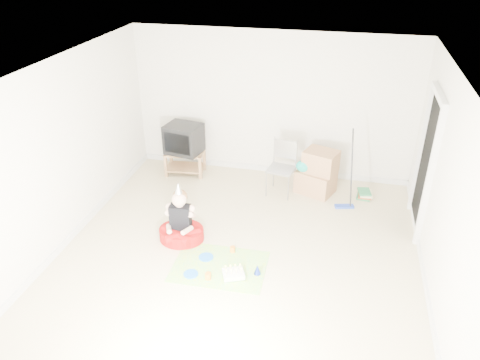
% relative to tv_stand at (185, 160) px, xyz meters
% --- Properties ---
extents(ground, '(5.00, 5.00, 0.00)m').
position_rel_tv_stand_xyz_m(ground, '(1.52, -2.06, -0.26)').
color(ground, beige).
rests_on(ground, ground).
extents(doorway_recess, '(0.02, 0.90, 2.05)m').
position_rel_tv_stand_xyz_m(doorway_recess, '(4.00, -0.86, 0.76)').
color(doorway_recess, black).
rests_on(doorway_recess, ground).
extents(tv_stand, '(0.74, 0.51, 0.44)m').
position_rel_tv_stand_xyz_m(tv_stand, '(0.00, 0.00, 0.00)').
color(tv_stand, olive).
rests_on(tv_stand, ground).
extents(crt_tv, '(0.69, 0.60, 0.53)m').
position_rel_tv_stand_xyz_m(crt_tv, '(0.00, -0.00, 0.44)').
color(crt_tv, black).
rests_on(crt_tv, tv_stand).
extents(folding_chair, '(0.49, 0.48, 0.95)m').
position_rel_tv_stand_xyz_m(folding_chair, '(1.84, -0.35, 0.20)').
color(folding_chair, gray).
rests_on(folding_chair, ground).
extents(cardboard_boxes, '(0.75, 0.66, 0.78)m').
position_rel_tv_stand_xyz_m(cardboard_boxes, '(2.43, -0.16, 0.11)').
color(cardboard_boxes, '#AB7A52').
rests_on(cardboard_boxes, ground).
extents(floor_mop, '(0.33, 0.41, 1.25)m').
position_rel_tv_stand_xyz_m(floor_mop, '(2.94, -0.57, -0.00)').
color(floor_mop, '#233FB1').
rests_on(floor_mop, ground).
extents(book_pile, '(0.26, 0.32, 0.13)m').
position_rel_tv_stand_xyz_m(book_pile, '(3.27, -0.15, -0.20)').
color(book_pile, '#277645').
rests_on(book_pile, ground).
extents(seated_woman, '(0.71, 0.71, 0.94)m').
position_rel_tv_stand_xyz_m(seated_woman, '(0.62, -2.02, -0.06)').
color(seated_woman, '#A5100F').
rests_on(seated_woman, ground).
extents(party_mat, '(1.28, 0.94, 0.01)m').
position_rel_tv_stand_xyz_m(party_mat, '(1.33, -2.51, -0.26)').
color(party_mat, '#FF3598').
rests_on(party_mat, ground).
extents(birthday_cake, '(0.34, 0.31, 0.14)m').
position_rel_tv_stand_xyz_m(birthday_cake, '(1.57, -2.68, -0.22)').
color(birthday_cake, white).
rests_on(birthday_cake, party_mat).
extents(blue_plate_near, '(0.27, 0.27, 0.01)m').
position_rel_tv_stand_xyz_m(blue_plate_near, '(1.10, -2.37, -0.25)').
color(blue_plate_near, blue).
rests_on(blue_plate_near, party_mat).
extents(blue_plate_far, '(0.21, 0.21, 0.01)m').
position_rel_tv_stand_xyz_m(blue_plate_far, '(1.01, -2.76, -0.25)').
color(blue_plate_far, blue).
rests_on(blue_plate_far, party_mat).
extents(orange_cup_near, '(0.07, 0.07, 0.08)m').
position_rel_tv_stand_xyz_m(orange_cup_near, '(1.43, -2.16, -0.21)').
color(orange_cup_near, orange).
rests_on(orange_cup_near, party_mat).
extents(orange_cup_far, '(0.09, 0.09, 0.09)m').
position_rel_tv_stand_xyz_m(orange_cup_far, '(1.26, -2.79, -0.21)').
color(orange_cup_far, orange).
rests_on(orange_cup_far, party_mat).
extents(blue_party_hat, '(0.10, 0.10, 0.14)m').
position_rel_tv_stand_xyz_m(blue_party_hat, '(1.87, -2.55, -0.19)').
color(blue_party_hat, '#172CA3').
rests_on(blue_party_hat, party_mat).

